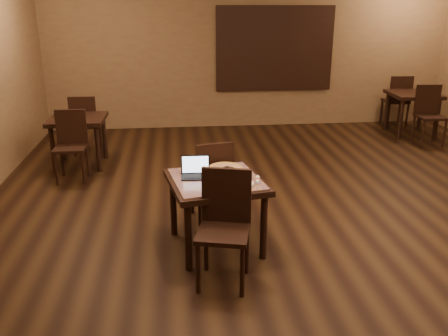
{
  "coord_description": "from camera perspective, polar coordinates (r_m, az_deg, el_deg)",
  "views": [
    {
      "loc": [
        -1.51,
        -4.49,
        2.46
      ],
      "look_at": [
        -1.03,
        0.02,
        0.85
      ],
      "focal_mm": 38.0,
      "sensor_mm": 36.0,
      "label": 1
    }
  ],
  "objects": [
    {
      "name": "pizza_pan",
      "position": [
        5.01,
        0.16,
        -0.2
      ],
      "size": [
        0.37,
        0.37,
        0.01
      ],
      "primitive_type": "cylinder",
      "color": "silver",
      "rests_on": "tiled_table"
    },
    {
      "name": "laptop",
      "position": [
        4.84,
        -3.43,
        -0.36
      ],
      "size": [
        0.3,
        0.24,
        0.2
      ],
      "rotation": [
        0.0,
        0.0,
        -0.04
      ],
      "color": "black",
      "rests_on": "tiled_table"
    },
    {
      "name": "napkin_roll",
      "position": [
        4.69,
        4.06,
        -1.46
      ],
      "size": [
        0.07,
        0.18,
        0.04
      ],
      "rotation": [
        0.0,
        0.0,
        -0.17
      ],
      "color": "white",
      "rests_on": "tiled_table"
    },
    {
      "name": "other_table_b_chair_near",
      "position": [
        7.11,
        -17.91,
        3.11
      ],
      "size": [
        0.44,
        0.44,
        1.0
      ],
      "rotation": [
        0.0,
        0.0,
        -0.01
      ],
      "color": "black",
      "rests_on": "ground"
    },
    {
      "name": "other_table_b",
      "position": [
        7.64,
        -17.16,
        4.89
      ],
      "size": [
        0.83,
        0.83,
        0.77
      ],
      "rotation": [
        0.0,
        0.0,
        -0.01
      ],
      "color": "black",
      "rests_on": "ground"
    },
    {
      "name": "chair_main_near",
      "position": [
        4.29,
        0.09,
        -6.29
      ],
      "size": [
        0.55,
        0.55,
        1.05
      ],
      "rotation": [
        0.0,
        0.0,
        -0.25
      ],
      "color": "black",
      "rests_on": "ground"
    },
    {
      "name": "spatula",
      "position": [
        4.99,
        0.41,
        -0.02
      ],
      "size": [
        0.22,
        0.24,
        0.01
      ],
      "primitive_type": "cube",
      "rotation": [
        0.0,
        0.0,
        0.71
      ],
      "color": "silver",
      "rests_on": "pizza_whole"
    },
    {
      "name": "other_table_b_chair_far",
      "position": [
        8.21,
        -16.39,
        5.39
      ],
      "size": [
        0.44,
        0.44,
        1.0
      ],
      "rotation": [
        0.0,
        0.0,
        3.13
      ],
      "color": "black",
      "rests_on": "ground"
    },
    {
      "name": "tiled_table",
      "position": [
        4.82,
        -0.95,
        -2.41
      ],
      "size": [
        1.07,
        1.07,
        0.76
      ],
      "rotation": [
        0.0,
        0.0,
        0.18
      ],
      "color": "black",
      "rests_on": "ground"
    },
    {
      "name": "pizza_whole",
      "position": [
        5.01,
        0.16,
        -0.04
      ],
      "size": [
        0.37,
        0.37,
        0.03
      ],
      "color": "beige",
      "rests_on": "pizza_pan"
    },
    {
      "name": "wall_back",
      "position": [
        9.66,
        3.07,
        13.82
      ],
      "size": [
        8.0,
        0.02,
        3.0
      ],
      "primitive_type": "cube",
      "color": "olive",
      "rests_on": "ground"
    },
    {
      "name": "pizza_slice",
      "position": [
        4.63,
        1.95,
        -1.69
      ],
      "size": [
        0.2,
        0.2,
        0.02
      ],
      "primitive_type": null,
      "rotation": [
        0.0,
        0.0,
        0.09
      ],
      "color": "beige",
      "rests_on": "plate"
    },
    {
      "name": "plate",
      "position": [
        4.63,
        1.95,
        -1.85
      ],
      "size": [
        0.27,
        0.27,
        0.01
      ],
      "primitive_type": "cylinder",
      "color": "white",
      "rests_on": "tiled_table"
    },
    {
      "name": "ground",
      "position": [
        5.34,
        11.24,
        -8.3
      ],
      "size": [
        10.0,
        10.0,
        0.0
      ],
      "primitive_type": "plane",
      "color": "black",
      "rests_on": "ground"
    },
    {
      "name": "other_table_a_chair_near",
      "position": [
        9.27,
        23.43,
        6.29
      ],
      "size": [
        0.48,
        0.48,
        1.05
      ],
      "rotation": [
        0.0,
        0.0,
        -0.05
      ],
      "color": "black",
      "rests_on": "ground"
    },
    {
      "name": "other_table_a_chair_far",
      "position": [
        10.32,
        20.18,
        7.91
      ],
      "size": [
        0.48,
        0.48,
        1.05
      ],
      "rotation": [
        0.0,
        0.0,
        3.09
      ],
      "color": "black",
      "rests_on": "ground"
    },
    {
      "name": "mural",
      "position": [
        9.71,
        6.12,
        14.06
      ],
      "size": [
        2.34,
        0.05,
        1.64
      ],
      "color": "teal",
      "rests_on": "wall_back"
    },
    {
      "name": "other_table_a",
      "position": [
        9.77,
        21.78,
        7.62
      ],
      "size": [
        0.91,
        0.91,
        0.81
      ],
      "rotation": [
        0.0,
        0.0,
        -0.05
      ],
      "color": "black",
      "rests_on": "ground"
    },
    {
      "name": "chair_main_far",
      "position": [
        5.43,
        -1.36,
        -1.04
      ],
      "size": [
        0.5,
        0.5,
        0.98
      ],
      "rotation": [
        0.0,
        0.0,
        3.33
      ],
      "color": "black",
      "rests_on": "ground"
    }
  ]
}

